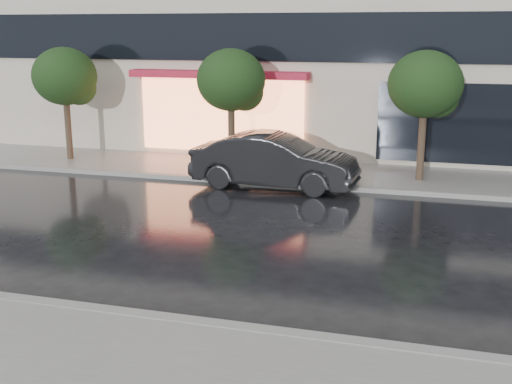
% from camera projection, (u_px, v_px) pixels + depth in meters
% --- Properties ---
extents(ground, '(120.00, 120.00, 0.00)m').
position_uv_depth(ground, '(221.00, 303.00, 11.03)').
color(ground, black).
rests_on(ground, ground).
extents(sidewalk_far, '(60.00, 3.50, 0.12)m').
position_uv_depth(sidewalk_far, '(323.00, 174.00, 20.57)').
color(sidewalk_far, slate).
rests_on(sidewalk_far, ground).
extents(curb_near, '(60.00, 0.25, 0.14)m').
position_uv_depth(curb_near, '(200.00, 324.00, 10.08)').
color(curb_near, gray).
rests_on(curb_near, ground).
extents(curb_far, '(60.00, 0.25, 0.14)m').
position_uv_depth(curb_far, '(313.00, 186.00, 18.94)').
color(curb_far, gray).
rests_on(curb_far, ground).
extents(tree_far_west, '(2.20, 2.20, 3.99)m').
position_uv_depth(tree_far_west, '(67.00, 78.00, 22.00)').
color(tree_far_west, '#33261C').
rests_on(tree_far_west, ground).
extents(tree_mid_west, '(2.20, 2.20, 3.99)m').
position_uv_depth(tree_mid_west, '(233.00, 82.00, 20.43)').
color(tree_mid_west, '#33261C').
rests_on(tree_mid_west, ground).
extents(tree_mid_east, '(2.20, 2.20, 3.99)m').
position_uv_depth(tree_mid_east, '(427.00, 87.00, 18.86)').
color(tree_mid_east, '#33261C').
rests_on(tree_mid_east, ground).
extents(parked_car, '(4.96, 1.96, 1.60)m').
position_uv_depth(parked_car, '(275.00, 161.00, 18.86)').
color(parked_car, black).
rests_on(parked_car, ground).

